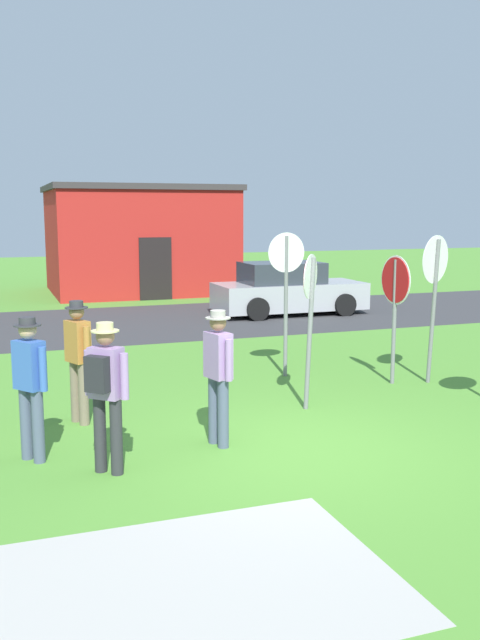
{
  "coord_description": "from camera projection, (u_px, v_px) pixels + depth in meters",
  "views": [
    {
      "loc": [
        -3.47,
        -7.63,
        2.95
      ],
      "look_at": [
        0.1,
        2.29,
        1.3
      ],
      "focal_mm": 38.99,
      "sensor_mm": 36.0,
      "label": 1
    }
  ],
  "objects": [
    {
      "name": "ground_plane",
      "position": [
        294.0,
        449.0,
        8.7
      ],
      "size": [
        80.0,
        80.0,
        0.0
      ],
      "primitive_type": "plane",
      "color": "#518E33"
    },
    {
      "name": "street_asphalt",
      "position": [
        131.0,
        323.0,
        18.62
      ],
      "size": [
        60.0,
        6.4,
        0.01
      ],
      "primitive_type": "cube",
      "color": "#38383A",
      "rests_on": "ground"
    },
    {
      "name": "concrete_path",
      "position": [
        196.0,
        583.0,
        5.57
      ],
      "size": [
        3.2,
        2.4,
        0.01
      ],
      "primitive_type": "cube",
      "color": "#ADAAA3",
      "rests_on": "ground"
    },
    {
      "name": "building_background",
      "position": [
        139.0,
        239.0,
        25.63
      ],
      "size": [
        6.49,
        5.56,
        3.87
      ],
      "color": "#B2231E",
      "rests_on": "ground"
    },
    {
      "name": "parked_car_on_street",
      "position": [
        287.0,
        290.0,
        20.11
      ],
      "size": [
        4.31,
        2.04,
        1.51
      ],
      "color": "#A5A8AD",
      "rests_on": "ground"
    },
    {
      "name": "stop_sign_leaning_left",
      "position": [
        310.0,
        306.0,
        10.24
      ],
      "size": [
        0.47,
        0.51,
        2.34
      ],
      "color": "slate",
      "rests_on": "ground"
    },
    {
      "name": "stop_sign_nearest",
      "position": [
        395.0,
        296.0,
        11.81
      ],
      "size": [
        0.07,
        0.84,
        2.22
      ],
      "color": "slate",
      "rests_on": "ground"
    },
    {
      "name": "stop_sign_tallest",
      "position": [
        286.0,
        280.0,
        12.33
      ],
      "size": [
        0.71,
        0.07,
        2.59
      ],
      "color": "slate",
      "rests_on": "ground"
    },
    {
      "name": "stop_sign_far_back",
      "position": [
        434.0,
        282.0,
        11.82
      ],
      "size": [
        0.76,
        0.38,
        2.56
      ],
      "color": "slate",
      "rests_on": "ground"
    },
    {
      "name": "person_on_left",
      "position": [
        30.0,
        380.0,
        8.17
      ],
      "size": [
        0.39,
        0.48,
        1.74
      ],
      "color": "#4C5670",
      "rests_on": "ground"
    },
    {
      "name": "person_with_sunhat",
      "position": [
        78.0,
        355.0,
        9.64
      ],
      "size": [
        0.35,
        0.53,
        1.74
      ],
      "color": "#7A6B56",
      "rests_on": "ground"
    },
    {
      "name": "person_near_signs",
      "position": [
        218.0,
        370.0,
        8.72
      ],
      "size": [
        0.31,
        0.55,
        1.74
      ],
      "color": "#4C5670",
      "rests_on": "ground"
    },
    {
      "name": "person_in_dark_shirt",
      "position": [
        106.0,
        387.0,
        7.75
      ],
      "size": [
        0.48,
        0.47,
        1.74
      ],
      "color": "#2D2D33",
      "rests_on": "ground"
    }
  ]
}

